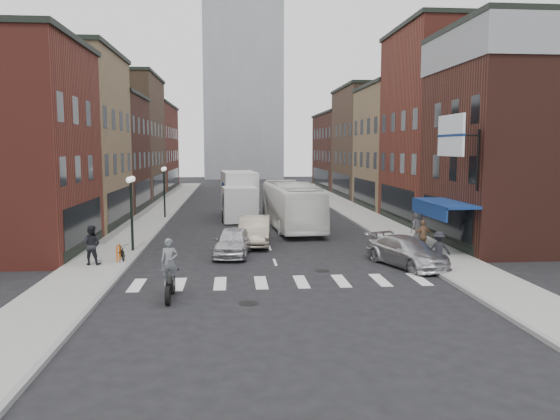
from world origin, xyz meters
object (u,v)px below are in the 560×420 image
object	(u,v)px
streetlamp_near	(131,199)
motorcycle_rider	(170,271)
billboard_sign	(452,137)
ped_right_b	(423,236)
ped_right_c	(418,226)
streetlamp_far	(164,182)
ped_left_solo	(91,245)
box_truck	(239,196)
parked_bicycle	(122,251)
sedan_left_near	(233,242)
bike_rack	(118,253)
sedan_left_far	(255,231)
ped_right_a	(439,249)
curb_car	(407,252)
transit_bus	(291,205)

from	to	relation	value
streetlamp_near	motorcycle_rider	world-z (taller)	streetlamp_near
billboard_sign	ped_right_b	xyz separation A→B (m)	(-0.73, 1.62, -5.12)
ped_right_c	streetlamp_far	bearing A→B (deg)	-66.03
ped_left_solo	box_truck	bearing A→B (deg)	-105.07
streetlamp_far	parked_bicycle	bearing A→B (deg)	-90.35
streetlamp_far	parked_bicycle	size ratio (longest dim) A/B	2.65
box_truck	sedan_left_near	size ratio (longest dim) A/B	2.00
motorcycle_rider	ped_right_c	distance (m)	16.33
bike_rack	ped_left_solo	distance (m)	1.41
motorcycle_rider	ped_right_b	xyz separation A→B (m)	(12.25, 7.38, -0.07)
sedan_left_far	ped_right_a	xyz separation A→B (m)	(8.23, -7.17, 0.13)
curb_car	sedan_left_far	bearing A→B (deg)	117.26
sedan_left_far	ped_right_c	bearing A→B (deg)	-3.12
ped_right_a	sedan_left_far	bearing A→B (deg)	-26.15
streetlamp_near	sedan_left_far	xyz separation A→B (m)	(6.59, 2.00, -2.09)
ped_right_c	ped_right_b	bearing A→B (deg)	49.73
bike_rack	sedan_left_far	xyz separation A→B (m)	(6.79, 4.70, 0.28)
bike_rack	ped_right_c	world-z (taller)	ped_right_c
motorcycle_rider	ped_left_solo	distance (m)	7.23
ped_left_solo	billboard_sign	bearing A→B (deg)	-173.13
streetlamp_far	ped_left_solo	distance (m)	17.59
ped_right_b	transit_bus	bearing A→B (deg)	-69.59
sedan_left_far	curb_car	distance (m)	9.49
streetlamp_near	bike_rack	bearing A→B (deg)	-94.24
box_truck	ped_right_c	distance (m)	16.73
ped_right_a	ped_right_c	distance (m)	6.03
ped_right_b	ped_right_c	xyz separation A→B (m)	(0.66, 2.64, 0.13)
box_truck	sedan_left_far	size ratio (longest dim) A/B	1.72
streetlamp_far	sedan_left_far	bearing A→B (deg)	-61.21
ped_right_a	box_truck	bearing A→B (deg)	-50.17
bike_rack	sedan_left_far	bearing A→B (deg)	34.68
motorcycle_rider	parked_bicycle	distance (m)	7.56
transit_bus	ped_right_b	size ratio (longest dim) A/B	6.75
billboard_sign	streetlamp_near	distance (m)	16.68
streetlamp_near	streetlamp_far	xyz separation A→B (m)	(0.00, 14.00, 0.00)
transit_bus	curb_car	world-z (taller)	transit_bus
ped_left_solo	ped_right_b	xyz separation A→B (m)	(16.53, 1.56, -0.07)
motorcycle_rider	curb_car	xyz separation A→B (m)	(10.57, 4.85, -0.38)
streetlamp_far	ped_right_a	bearing A→B (deg)	-52.29
sedan_left_near	parked_bicycle	bearing A→B (deg)	-159.68
streetlamp_far	transit_bus	distance (m)	11.04
sedan_left_near	transit_bus	bearing A→B (deg)	74.36
sedan_left_far	ped_right_b	bearing A→B (deg)	-19.66
ped_right_a	ped_right_b	xyz separation A→B (m)	(0.43, 3.29, 0.05)
streetlamp_near	ped_right_b	xyz separation A→B (m)	(15.26, -1.88, -1.90)
transit_bus	sedan_left_near	size ratio (longest dim) A/B	2.69
parked_bicycle	ped_right_b	bearing A→B (deg)	-17.75
bike_rack	ped_right_b	size ratio (longest dim) A/B	0.47
billboard_sign	transit_bus	distance (m)	14.33
billboard_sign	streetlamp_near	xyz separation A→B (m)	(-15.99, 3.50, -3.22)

